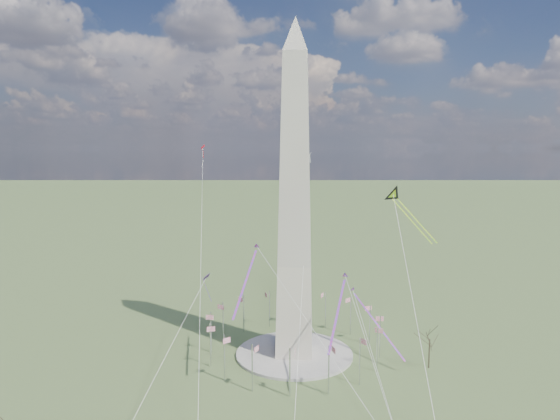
{
  "coord_description": "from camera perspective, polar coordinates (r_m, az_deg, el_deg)",
  "views": [
    {
      "loc": [
        6.33,
        -147.19,
        63.36
      ],
      "look_at": [
        -4.43,
        0.0,
        45.1
      ],
      "focal_mm": 32.0,
      "sensor_mm": 36.0,
      "label": 1
    }
  ],
  "objects": [
    {
      "name": "flagpole_ring",
      "position": [
        157.65,
        1.65,
        -13.79
      ],
      "size": [
        54.4,
        54.4,
        13.0
      ],
      "color": "silver",
      "rests_on": "ground"
    },
    {
      "name": "tree_near",
      "position": [
        154.39,
        16.75,
        -13.73
      ],
      "size": [
        7.5,
        7.5,
        13.12
      ],
      "color": "#423928",
      "rests_on": "ground"
    },
    {
      "name": "kite_streamer_left",
      "position": [
        137.58,
        6.85,
        -10.3
      ],
      "size": [
        6.45,
        22.31,
        15.53
      ],
      "rotation": [
        0.0,
        0.0,
        2.91
      ],
      "color": "#E72443",
      "rests_on": "ground"
    },
    {
      "name": "kite_diamond_purple",
      "position": [
        160.84,
        -8.39,
        -7.9
      ],
      "size": [
        2.68,
        3.29,
        9.64
      ],
      "rotation": [
        0.0,
        0.0,
        2.22
      ],
      "color": "#41186F",
      "rests_on": "ground"
    },
    {
      "name": "kite_small_red",
      "position": [
        192.4,
        -8.8,
        7.01
      ],
      "size": [
        1.95,
        1.69,
        5.02
      ],
      "rotation": [
        0.0,
        0.0,
        3.22
      ],
      "color": "red",
      "rests_on": "ground"
    },
    {
      "name": "kite_delta_black",
      "position": [
        155.1,
        13.09,
        1.38
      ],
      "size": [
        14.45,
        17.73,
        15.48
      ],
      "rotation": [
        0.0,
        0.0,
        3.76
      ],
      "color": "black",
      "rests_on": "ground"
    },
    {
      "name": "kite_small_white",
      "position": [
        192.45,
        3.45,
        6.26
      ],
      "size": [
        1.14,
        1.79,
        3.97
      ],
      "rotation": [
        0.0,
        0.0,
        2.66
      ],
      "color": "white",
      "rests_on": "ground"
    },
    {
      "name": "kite_streamer_right",
      "position": [
        158.58,
        10.15,
        -11.47
      ],
      "size": [
        15.19,
        20.16,
        16.42
      ],
      "rotation": [
        0.0,
        0.0,
        3.77
      ],
      "color": "#E72443",
      "rests_on": "ground"
    },
    {
      "name": "ground",
      "position": [
        160.38,
        1.64,
        -16.22
      ],
      "size": [
        2000.0,
        2000.0,
        0.0
      ],
      "primitive_type": "plane",
      "color": "#3D552A",
      "rests_on": "ground"
    },
    {
      "name": "kite_streamer_mid",
      "position": [
        140.45,
        -3.54,
        -6.86
      ],
      "size": [
        4.95,
        22.86,
        15.76
      ],
      "rotation": [
        0.0,
        0.0,
        2.98
      ],
      "color": "#E72443",
      "rests_on": "ground"
    },
    {
      "name": "washington_monument",
      "position": [
        148.13,
        1.71,
        1.08
      ],
      "size": [
        15.56,
        15.56,
        100.0
      ],
      "color": "beige",
      "rests_on": "plaza"
    },
    {
      "name": "plaza",
      "position": [
        160.22,
        1.64,
        -16.09
      ],
      "size": [
        36.0,
        36.0,
        0.8
      ],
      "primitive_type": "cylinder",
      "color": "#A7A299",
      "rests_on": "ground"
    }
  ]
}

